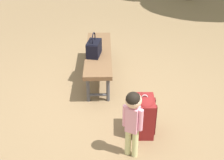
% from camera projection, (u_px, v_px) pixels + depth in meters
% --- Properties ---
extents(ground_plane, '(40.00, 40.00, 0.00)m').
position_uv_depth(ground_plane, '(106.00, 104.00, 4.02)').
color(ground_plane, brown).
rests_on(ground_plane, ground).
extents(park_bench, '(1.61, 0.43, 0.45)m').
position_uv_depth(park_bench, '(99.00, 55.00, 4.49)').
color(park_bench, brown).
rests_on(park_bench, ground).
extents(handbag, '(0.35, 0.23, 0.37)m').
position_uv_depth(handbag, '(94.00, 48.00, 4.29)').
color(handbag, black).
rests_on(handbag, park_bench).
extents(child_standing, '(0.17, 0.21, 0.83)m').
position_uv_depth(child_standing, '(133.00, 115.00, 2.91)').
color(child_standing, '#CCCC8C').
rests_on(child_standing, ground).
extents(backpack_large, '(0.33, 0.30, 0.55)m').
position_uv_depth(backpack_large, '(143.00, 114.00, 3.38)').
color(backpack_large, maroon).
rests_on(backpack_large, ground).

